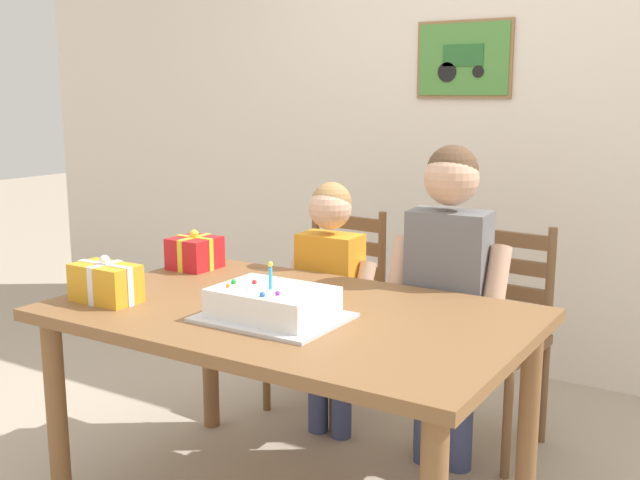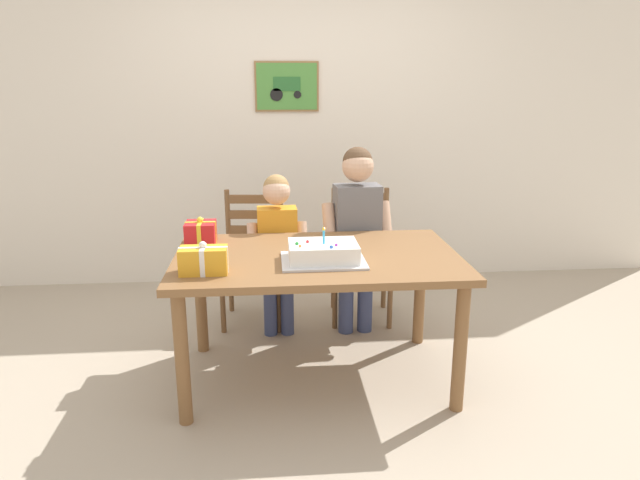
{
  "view_description": "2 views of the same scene",
  "coord_description": "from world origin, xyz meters",
  "px_view_note": "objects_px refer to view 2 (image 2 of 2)",
  "views": [
    {
      "loc": [
        1.35,
        -1.98,
        1.45
      ],
      "look_at": [
        0.08,
        0.06,
        0.97
      ],
      "focal_mm": 42.07,
      "sensor_mm": 36.0,
      "label": 1
    },
    {
      "loc": [
        -0.25,
        -3.01,
        1.67
      ],
      "look_at": [
        0.02,
        0.03,
        0.82
      ],
      "focal_mm": 32.33,
      "sensor_mm": 36.0,
      "label": 2
    }
  ],
  "objects_px": {
    "child_younger": "(277,240)",
    "dining_table": "(317,270)",
    "chair_left": "(253,257)",
    "child_older": "(357,223)",
    "gift_box_red_large": "(204,260)",
    "gift_box_beside_cake": "(201,233)",
    "birthday_cake": "(323,253)",
    "chair_right": "(361,254)"
  },
  "relations": [
    {
      "from": "dining_table",
      "to": "gift_box_beside_cake",
      "type": "xyz_separation_m",
      "value": [
        -0.66,
        0.29,
        0.15
      ]
    },
    {
      "from": "dining_table",
      "to": "chair_left",
      "type": "xyz_separation_m",
      "value": [
        -0.38,
        0.89,
        -0.19
      ]
    },
    {
      "from": "chair_left",
      "to": "child_older",
      "type": "relative_size",
      "value": 0.73
    },
    {
      "from": "birthday_cake",
      "to": "gift_box_beside_cake",
      "type": "height_order",
      "value": "birthday_cake"
    },
    {
      "from": "chair_left",
      "to": "chair_right",
      "type": "bearing_deg",
      "value": -0.0
    },
    {
      "from": "dining_table",
      "to": "chair_left",
      "type": "height_order",
      "value": "chair_left"
    },
    {
      "from": "birthday_cake",
      "to": "chair_left",
      "type": "bearing_deg",
      "value": 111.61
    },
    {
      "from": "gift_box_red_large",
      "to": "gift_box_beside_cake",
      "type": "height_order",
      "value": "gift_box_red_large"
    },
    {
      "from": "child_older",
      "to": "chair_right",
      "type": "bearing_deg",
      "value": 75.0
    },
    {
      "from": "birthday_cake",
      "to": "chair_right",
      "type": "xyz_separation_m",
      "value": [
        0.36,
        1.01,
        -0.33
      ]
    },
    {
      "from": "gift_box_red_large",
      "to": "dining_table",
      "type": "bearing_deg",
      "value": 23.66
    },
    {
      "from": "chair_right",
      "to": "child_older",
      "type": "relative_size",
      "value": 0.73
    },
    {
      "from": "gift_box_red_large",
      "to": "child_older",
      "type": "height_order",
      "value": "child_older"
    },
    {
      "from": "gift_box_beside_cake",
      "to": "birthday_cake",
      "type": "bearing_deg",
      "value": -31.12
    },
    {
      "from": "gift_box_red_large",
      "to": "chair_left",
      "type": "xyz_separation_m",
      "value": [
        0.21,
        1.14,
        -0.34
      ]
    },
    {
      "from": "gift_box_beside_cake",
      "to": "child_older",
      "type": "relative_size",
      "value": 0.15
    },
    {
      "from": "chair_right",
      "to": "birthday_cake",
      "type": "bearing_deg",
      "value": -109.83
    },
    {
      "from": "chair_right",
      "to": "child_younger",
      "type": "height_order",
      "value": "child_younger"
    },
    {
      "from": "birthday_cake",
      "to": "gift_box_red_large",
      "type": "distance_m",
      "value": 0.62
    },
    {
      "from": "birthday_cake",
      "to": "chair_right",
      "type": "relative_size",
      "value": 0.48
    },
    {
      "from": "chair_left",
      "to": "child_younger",
      "type": "relative_size",
      "value": 0.84
    },
    {
      "from": "chair_left",
      "to": "chair_right",
      "type": "distance_m",
      "value": 0.77
    },
    {
      "from": "dining_table",
      "to": "child_older",
      "type": "xyz_separation_m",
      "value": [
        0.31,
        0.61,
        0.11
      ]
    },
    {
      "from": "child_older",
      "to": "gift_box_beside_cake",
      "type": "bearing_deg",
      "value": -161.68
    },
    {
      "from": "gift_box_beside_cake",
      "to": "child_older",
      "type": "xyz_separation_m",
      "value": [
        0.97,
        0.32,
        -0.04
      ]
    },
    {
      "from": "gift_box_beside_cake",
      "to": "child_younger",
      "type": "relative_size",
      "value": 0.17
    },
    {
      "from": "birthday_cake",
      "to": "chair_right",
      "type": "distance_m",
      "value": 1.12
    },
    {
      "from": "chair_right",
      "to": "chair_left",
      "type": "bearing_deg",
      "value": 180.0
    },
    {
      "from": "gift_box_beside_cake",
      "to": "child_younger",
      "type": "height_order",
      "value": "child_younger"
    },
    {
      "from": "gift_box_red_large",
      "to": "gift_box_beside_cake",
      "type": "bearing_deg",
      "value": 97.73
    },
    {
      "from": "gift_box_red_large",
      "to": "chair_left",
      "type": "relative_size",
      "value": 0.26
    },
    {
      "from": "dining_table",
      "to": "chair_right",
      "type": "xyz_separation_m",
      "value": [
        0.39,
        0.89,
        -0.19
      ]
    },
    {
      "from": "dining_table",
      "to": "chair_left",
      "type": "distance_m",
      "value": 0.98
    },
    {
      "from": "child_younger",
      "to": "dining_table",
      "type": "bearing_deg",
      "value": -70.95
    },
    {
      "from": "gift_box_beside_cake",
      "to": "chair_left",
      "type": "bearing_deg",
      "value": 64.98
    },
    {
      "from": "gift_box_beside_cake",
      "to": "gift_box_red_large",
      "type": "bearing_deg",
      "value": -82.27
    },
    {
      "from": "chair_left",
      "to": "chair_right",
      "type": "height_order",
      "value": "same"
    },
    {
      "from": "dining_table",
      "to": "gift_box_beside_cake",
      "type": "relative_size",
      "value": 8.5
    },
    {
      "from": "dining_table",
      "to": "gift_box_beside_cake",
      "type": "bearing_deg",
      "value": 156.61
    },
    {
      "from": "dining_table",
      "to": "birthday_cake",
      "type": "xyz_separation_m",
      "value": [
        0.02,
        -0.13,
        0.14
      ]
    },
    {
      "from": "chair_left",
      "to": "child_older",
      "type": "height_order",
      "value": "child_older"
    },
    {
      "from": "dining_table",
      "to": "gift_box_red_large",
      "type": "height_order",
      "value": "gift_box_red_large"
    }
  ]
}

